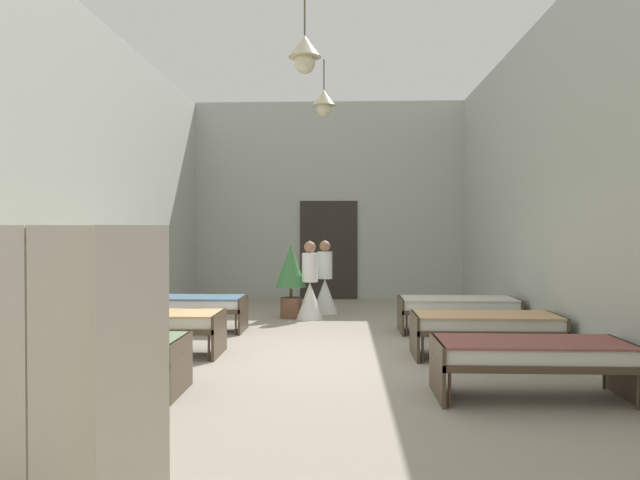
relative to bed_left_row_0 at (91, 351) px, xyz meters
The scene contains 12 objects.
ground_plane 2.97m from the bed_left_row_0, 40.44° to the left, with size 7.16×13.91×0.10m, color #9E9384.
room_shell 4.46m from the bed_left_row_0, 56.13° to the left, with size 6.96×13.51×4.83m.
bed_left_row_0 is the anchor object (origin of this frame).
bed_right_row_0 4.46m from the bed_left_row_0, ahead, with size 1.90×0.84×0.57m.
bed_left_row_1 1.90m from the bed_left_row_0, 90.00° to the left, with size 1.90×0.84×0.57m.
bed_right_row_1 4.85m from the bed_left_row_0, 23.08° to the left, with size 1.90×0.84×0.57m.
bed_left_row_2 3.80m from the bed_left_row_0, 90.00° to the left, with size 1.90×0.84×0.57m.
bed_right_row_2 5.86m from the bed_left_row_0, 40.44° to the left, with size 1.90×0.84×0.57m.
nurse_near_aisle 6.41m from the bed_left_row_0, 69.78° to the left, with size 0.52×0.52×1.49m.
nurse_mid_aisle 5.59m from the bed_left_row_0, 69.54° to the left, with size 0.52×0.52×1.49m.
potted_plant 5.59m from the bed_left_row_0, 73.47° to the left, with size 0.59×0.59×1.41m.
privacy_screen 2.76m from the bed_left_row_0, 69.65° to the right, with size 1.23×0.26×1.70m.
Camera 1 is at (0.36, -7.86, 1.66)m, focal length 33.35 mm.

